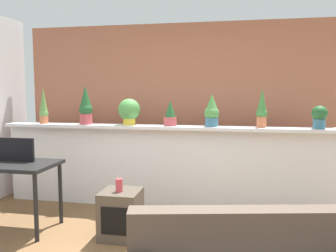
{
  "coord_description": "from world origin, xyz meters",
  "views": [
    {
      "loc": [
        0.79,
        -2.27,
        1.53
      ],
      "look_at": [
        0.15,
        1.17,
        1.17
      ],
      "focal_mm": 35.95,
      "sensor_mm": 36.0,
      "label": 1
    }
  ],
  "objects_px": {
    "potted_plant_3": "(170,114)",
    "potted_plant_6": "(319,116)",
    "potted_plant_5": "(262,109)",
    "side_cube_shelf": "(121,214)",
    "vase_on_shelf": "(119,185)",
    "potted_plant_2": "(129,111)",
    "potted_plant_0": "(44,107)",
    "potted_plant_1": "(86,106)",
    "desk": "(7,170)",
    "tv_monitor": "(13,150)",
    "potted_plant_4": "(212,111)"
  },
  "relations": [
    {
      "from": "potted_plant_4",
      "to": "potted_plant_3",
      "type": "bearing_deg",
      "value": -179.1
    },
    {
      "from": "potted_plant_3",
      "to": "tv_monitor",
      "type": "relative_size",
      "value": 0.64
    },
    {
      "from": "tv_monitor",
      "to": "vase_on_shelf",
      "type": "height_order",
      "value": "tv_monitor"
    },
    {
      "from": "potted_plant_0",
      "to": "vase_on_shelf",
      "type": "xyz_separation_m",
      "value": [
        1.41,
        -0.99,
        -0.75
      ]
    },
    {
      "from": "desk",
      "to": "tv_monitor",
      "type": "bearing_deg",
      "value": 66.13
    },
    {
      "from": "potted_plant_6",
      "to": "potted_plant_5",
      "type": "bearing_deg",
      "value": 176.65
    },
    {
      "from": "potted_plant_3",
      "to": "vase_on_shelf",
      "type": "xyz_separation_m",
      "value": [
        -0.35,
        -1.0,
        -0.67
      ]
    },
    {
      "from": "potted_plant_1",
      "to": "desk",
      "type": "bearing_deg",
      "value": -118.07
    },
    {
      "from": "potted_plant_2",
      "to": "potted_plant_0",
      "type": "bearing_deg",
      "value": -177.58
    },
    {
      "from": "potted_plant_2",
      "to": "potted_plant_3",
      "type": "bearing_deg",
      "value": -3.56
    },
    {
      "from": "potted_plant_1",
      "to": "potted_plant_2",
      "type": "relative_size",
      "value": 1.49
    },
    {
      "from": "potted_plant_2",
      "to": "potted_plant_4",
      "type": "height_order",
      "value": "potted_plant_4"
    },
    {
      "from": "potted_plant_1",
      "to": "tv_monitor",
      "type": "distance_m",
      "value": 1.1
    },
    {
      "from": "vase_on_shelf",
      "to": "tv_monitor",
      "type": "bearing_deg",
      "value": 175.5
    },
    {
      "from": "potted_plant_0",
      "to": "potted_plant_6",
      "type": "xyz_separation_m",
      "value": [
        3.56,
        -0.0,
        -0.08
      ]
    },
    {
      "from": "potted_plant_1",
      "to": "potted_plant_5",
      "type": "height_order",
      "value": "potted_plant_1"
    },
    {
      "from": "potted_plant_2",
      "to": "vase_on_shelf",
      "type": "relative_size",
      "value": 2.55
    },
    {
      "from": "side_cube_shelf",
      "to": "potted_plant_5",
      "type": "bearing_deg",
      "value": 33.83
    },
    {
      "from": "potted_plant_2",
      "to": "potted_plant_5",
      "type": "distance_m",
      "value": 1.7
    },
    {
      "from": "potted_plant_0",
      "to": "potted_plant_2",
      "type": "xyz_separation_m",
      "value": [
        1.21,
        0.05,
        -0.04
      ]
    },
    {
      "from": "potted_plant_4",
      "to": "side_cube_shelf",
      "type": "xyz_separation_m",
      "value": [
        -0.88,
        -0.99,
        -1.03
      ]
    },
    {
      "from": "potted_plant_1",
      "to": "potted_plant_6",
      "type": "xyz_separation_m",
      "value": [
        2.94,
        -0.0,
        -0.09
      ]
    },
    {
      "from": "potted_plant_3",
      "to": "potted_plant_0",
      "type": "bearing_deg",
      "value": -179.47
    },
    {
      "from": "potted_plant_2",
      "to": "desk",
      "type": "distance_m",
      "value": 1.62
    },
    {
      "from": "potted_plant_0",
      "to": "potted_plant_3",
      "type": "distance_m",
      "value": 1.77
    },
    {
      "from": "potted_plant_0",
      "to": "tv_monitor",
      "type": "relative_size",
      "value": 0.99
    },
    {
      "from": "potted_plant_5",
      "to": "side_cube_shelf",
      "type": "distance_m",
      "value": 2.08
    },
    {
      "from": "potted_plant_0",
      "to": "potted_plant_1",
      "type": "distance_m",
      "value": 0.62
    },
    {
      "from": "potted_plant_2",
      "to": "potted_plant_6",
      "type": "height_order",
      "value": "potted_plant_2"
    },
    {
      "from": "potted_plant_2",
      "to": "potted_plant_6",
      "type": "relative_size",
      "value": 1.26
    },
    {
      "from": "potted_plant_2",
      "to": "potted_plant_4",
      "type": "bearing_deg",
      "value": -1.4
    },
    {
      "from": "potted_plant_4",
      "to": "tv_monitor",
      "type": "relative_size",
      "value": 0.81
    },
    {
      "from": "potted_plant_4",
      "to": "potted_plant_0",
      "type": "bearing_deg",
      "value": -179.39
    },
    {
      "from": "potted_plant_1",
      "to": "desk",
      "type": "xyz_separation_m",
      "value": [
        -0.52,
        -0.97,
        -0.67
      ]
    },
    {
      "from": "potted_plant_6",
      "to": "potted_plant_1",
      "type": "bearing_deg",
      "value": 179.91
    },
    {
      "from": "potted_plant_0",
      "to": "vase_on_shelf",
      "type": "bearing_deg",
      "value": -34.96
    },
    {
      "from": "potted_plant_4",
      "to": "tv_monitor",
      "type": "bearing_deg",
      "value": -157.1
    },
    {
      "from": "potted_plant_1",
      "to": "side_cube_shelf",
      "type": "relative_size",
      "value": 1.03
    },
    {
      "from": "potted_plant_0",
      "to": "vase_on_shelf",
      "type": "distance_m",
      "value": 1.88
    },
    {
      "from": "potted_plant_1",
      "to": "vase_on_shelf",
      "type": "xyz_separation_m",
      "value": [
        0.79,
        -0.99,
        -0.76
      ]
    },
    {
      "from": "desk",
      "to": "potted_plant_0",
      "type": "bearing_deg",
      "value": 96.04
    },
    {
      "from": "tv_monitor",
      "to": "side_cube_shelf",
      "type": "distance_m",
      "value": 1.43
    },
    {
      "from": "potted_plant_2",
      "to": "vase_on_shelf",
      "type": "bearing_deg",
      "value": -78.87
    },
    {
      "from": "potted_plant_0",
      "to": "potted_plant_1",
      "type": "xyz_separation_m",
      "value": [
        0.62,
        0.0,
        0.01
      ]
    },
    {
      "from": "potted_plant_1",
      "to": "potted_plant_3",
      "type": "bearing_deg",
      "value": 0.8
    },
    {
      "from": "potted_plant_0",
      "to": "side_cube_shelf",
      "type": "height_order",
      "value": "potted_plant_0"
    },
    {
      "from": "potted_plant_4",
      "to": "vase_on_shelf",
      "type": "height_order",
      "value": "potted_plant_4"
    },
    {
      "from": "potted_plant_5",
      "to": "potted_plant_0",
      "type": "bearing_deg",
      "value": -179.33
    },
    {
      "from": "potted_plant_6",
      "to": "side_cube_shelf",
      "type": "relative_size",
      "value": 0.55
    },
    {
      "from": "potted_plant_3",
      "to": "potted_plant_6",
      "type": "bearing_deg",
      "value": -0.66
    }
  ]
}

